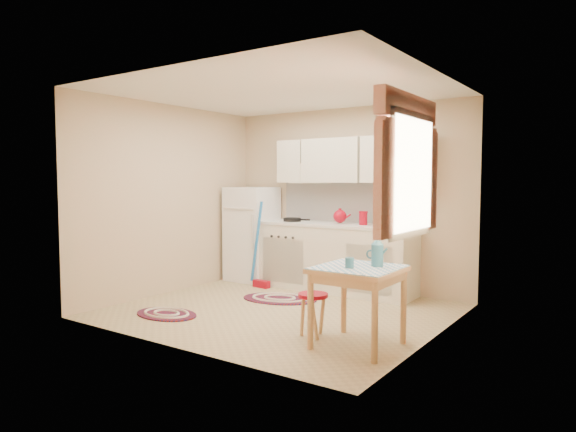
{
  "coord_description": "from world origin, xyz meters",
  "views": [
    {
      "loc": [
        3.37,
        -4.75,
        1.5
      ],
      "look_at": [
        -0.06,
        0.25,
        1.08
      ],
      "focal_mm": 32.0,
      "sensor_mm": 36.0,
      "label": 1
    }
  ],
  "objects_px": {
    "fridge": "(252,234)",
    "table": "(358,307)",
    "base_cabinets": "(333,258)",
    "stool": "(313,315)"
  },
  "relations": [
    {
      "from": "table",
      "to": "stool",
      "type": "distance_m",
      "value": 0.51
    },
    {
      "from": "table",
      "to": "stool",
      "type": "bearing_deg",
      "value": 178.01
    },
    {
      "from": "base_cabinets",
      "to": "table",
      "type": "xyz_separation_m",
      "value": [
        1.35,
        -1.94,
        -0.08
      ]
    },
    {
      "from": "fridge",
      "to": "stool",
      "type": "height_order",
      "value": "fridge"
    },
    {
      "from": "fridge",
      "to": "table",
      "type": "xyz_separation_m",
      "value": [
        2.72,
        -1.89,
        -0.34
      ]
    },
    {
      "from": "fridge",
      "to": "base_cabinets",
      "type": "xyz_separation_m",
      "value": [
        1.37,
        0.05,
        -0.26
      ]
    },
    {
      "from": "base_cabinets",
      "to": "stool",
      "type": "relative_size",
      "value": 5.36
    },
    {
      "from": "base_cabinets",
      "to": "stool",
      "type": "xyz_separation_m",
      "value": [
        0.87,
        -1.92,
        -0.23
      ]
    },
    {
      "from": "fridge",
      "to": "table",
      "type": "bearing_deg",
      "value": -34.75
    },
    {
      "from": "fridge",
      "to": "table",
      "type": "relative_size",
      "value": 1.94
    }
  ]
}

